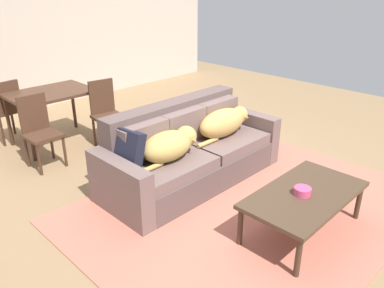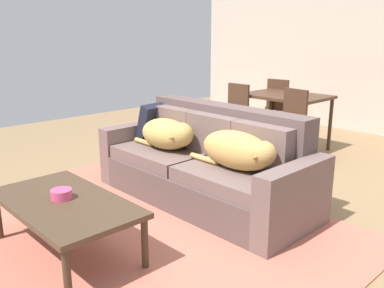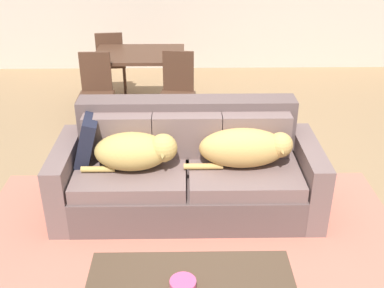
{
  "view_description": "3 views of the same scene",
  "coord_description": "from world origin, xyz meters",
  "px_view_note": "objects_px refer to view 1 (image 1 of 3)",
  "views": [
    {
      "loc": [
        -3.13,
        -2.92,
        2.25
      ],
      "look_at": [
        -0.34,
        -0.16,
        0.53
      ],
      "focal_mm": 35.71,
      "sensor_mm": 36.0,
      "label": 1
    },
    {
      "loc": [
        2.46,
        -2.79,
        1.61
      ],
      "look_at": [
        -0.36,
        -0.1,
        0.57
      ],
      "focal_mm": 38.76,
      "sensor_mm": 36.0,
      "label": 2
    },
    {
      "loc": [
        -0.26,
        -3.55,
        2.44
      ],
      "look_at": [
        -0.2,
        0.0,
        0.6
      ],
      "focal_mm": 43.61,
      "sensor_mm": 36.0,
      "label": 3
    }
  ],
  "objects_px": {
    "throw_pillow_by_left_arm": "(126,150)",
    "dining_chair_far_left": "(6,108)",
    "couch": "(189,152)",
    "bowl_on_coffee_table": "(302,191)",
    "dog_on_right_cushion": "(224,122)",
    "coffee_table": "(305,197)",
    "dining_chair_near_left": "(39,128)",
    "dining_table": "(51,97)",
    "dining_chair_near_right": "(106,111)",
    "dog_on_left_cushion": "(170,145)"
  },
  "relations": [
    {
      "from": "throw_pillow_by_left_arm",
      "to": "dining_chair_far_left",
      "type": "xyz_separation_m",
      "value": [
        -0.18,
        2.67,
        -0.13
      ]
    },
    {
      "from": "couch",
      "to": "bowl_on_coffee_table",
      "type": "distance_m",
      "value": 1.51
    },
    {
      "from": "couch",
      "to": "dog_on_right_cushion",
      "type": "distance_m",
      "value": 0.58
    },
    {
      "from": "coffee_table",
      "to": "dining_chair_near_left",
      "type": "distance_m",
      "value": 3.3
    },
    {
      "from": "coffee_table",
      "to": "dog_on_right_cushion",
      "type": "bearing_deg",
      "value": 71.02
    },
    {
      "from": "dining_chair_near_left",
      "to": "dining_chair_far_left",
      "type": "xyz_separation_m",
      "value": [
        0.02,
        1.11,
        0.01
      ]
    },
    {
      "from": "dog_on_right_cushion",
      "to": "bowl_on_coffee_table",
      "type": "xyz_separation_m",
      "value": [
        -0.53,
        -1.39,
        -0.17
      ]
    },
    {
      "from": "couch",
      "to": "bowl_on_coffee_table",
      "type": "height_order",
      "value": "couch"
    },
    {
      "from": "dining_table",
      "to": "dining_chair_near_left",
      "type": "relative_size",
      "value": 1.22
    },
    {
      "from": "throw_pillow_by_left_arm",
      "to": "dining_chair_near_right",
      "type": "distance_m",
      "value": 1.69
    },
    {
      "from": "dining_chair_near_left",
      "to": "dining_chair_far_left",
      "type": "distance_m",
      "value": 1.11
    },
    {
      "from": "coffee_table",
      "to": "bowl_on_coffee_table",
      "type": "xyz_separation_m",
      "value": [
        -0.05,
        0.01,
        0.08
      ]
    },
    {
      "from": "dog_on_left_cushion",
      "to": "bowl_on_coffee_table",
      "type": "bearing_deg",
      "value": -74.18
    },
    {
      "from": "dog_on_left_cushion",
      "to": "dining_chair_near_right",
      "type": "relative_size",
      "value": 0.84
    },
    {
      "from": "bowl_on_coffee_table",
      "to": "dining_table",
      "type": "bearing_deg",
      "value": 98.49
    },
    {
      "from": "dog_on_left_cushion",
      "to": "dog_on_right_cushion",
      "type": "distance_m",
      "value": 0.91
    },
    {
      "from": "dining_chair_near_left",
      "to": "dining_chair_near_right",
      "type": "height_order",
      "value": "dining_chair_near_right"
    },
    {
      "from": "couch",
      "to": "dining_table",
      "type": "distance_m",
      "value": 2.29
    },
    {
      "from": "couch",
      "to": "dining_chair_near_right",
      "type": "distance_m",
      "value": 1.57
    },
    {
      "from": "dog_on_left_cushion",
      "to": "dining_chair_near_left",
      "type": "bearing_deg",
      "value": 110.22
    },
    {
      "from": "dog_on_right_cushion",
      "to": "bowl_on_coffee_table",
      "type": "distance_m",
      "value": 1.5
    },
    {
      "from": "dining_table",
      "to": "dining_chair_near_right",
      "type": "relative_size",
      "value": 1.19
    },
    {
      "from": "couch",
      "to": "coffee_table",
      "type": "height_order",
      "value": "couch"
    },
    {
      "from": "dog_on_right_cushion",
      "to": "coffee_table",
      "type": "bearing_deg",
      "value": -108.85
    },
    {
      "from": "dining_table",
      "to": "dining_chair_near_left",
      "type": "distance_m",
      "value": 0.77
    },
    {
      "from": "dog_on_right_cushion",
      "to": "dining_chair_near_left",
      "type": "bearing_deg",
      "value": 132.12
    },
    {
      "from": "dog_on_right_cushion",
      "to": "bowl_on_coffee_table",
      "type": "bearing_deg",
      "value": -110.65
    },
    {
      "from": "dining_chair_near_left",
      "to": "dining_chair_near_right",
      "type": "bearing_deg",
      "value": -4.4
    },
    {
      "from": "dog_on_left_cushion",
      "to": "dog_on_right_cushion",
      "type": "xyz_separation_m",
      "value": [
        0.91,
        0.03,
        0.01
      ]
    },
    {
      "from": "bowl_on_coffee_table",
      "to": "dining_chair_near_left",
      "type": "distance_m",
      "value": 3.28
    },
    {
      "from": "dining_chair_near_right",
      "to": "dining_table",
      "type": "bearing_deg",
      "value": 135.07
    },
    {
      "from": "dog_on_right_cushion",
      "to": "dining_table",
      "type": "bearing_deg",
      "value": 115.27
    },
    {
      "from": "couch",
      "to": "throw_pillow_by_left_arm",
      "type": "xyz_separation_m",
      "value": [
        -0.86,
        0.05,
        0.3
      ]
    },
    {
      "from": "bowl_on_coffee_table",
      "to": "throw_pillow_by_left_arm",
      "type": "bearing_deg",
      "value": 117.95
    },
    {
      "from": "dog_on_left_cushion",
      "to": "coffee_table",
      "type": "distance_m",
      "value": 1.46
    },
    {
      "from": "couch",
      "to": "dining_chair_far_left",
      "type": "xyz_separation_m",
      "value": [
        -1.04,
        2.72,
        0.17
      ]
    },
    {
      "from": "couch",
      "to": "dining_chair_far_left",
      "type": "bearing_deg",
      "value": 110.98
    },
    {
      "from": "dog_on_left_cushion",
      "to": "dining_chair_near_left",
      "type": "relative_size",
      "value": 0.86
    },
    {
      "from": "throw_pillow_by_left_arm",
      "to": "dining_chair_near_left",
      "type": "bearing_deg",
      "value": 97.3
    },
    {
      "from": "throw_pillow_by_left_arm",
      "to": "dining_table",
      "type": "xyz_separation_m",
      "value": [
        0.27,
        2.14,
        0.04
      ]
    },
    {
      "from": "dog_on_right_cushion",
      "to": "dining_chair_near_right",
      "type": "bearing_deg",
      "value": 109.89
    },
    {
      "from": "coffee_table",
      "to": "throw_pillow_by_left_arm",
      "type": "bearing_deg",
      "value": 119.19
    },
    {
      "from": "coffee_table",
      "to": "dining_chair_near_left",
      "type": "relative_size",
      "value": 1.36
    },
    {
      "from": "dining_chair_near_right",
      "to": "dog_on_right_cushion",
      "type": "bearing_deg",
      "value": -62.34
    },
    {
      "from": "throw_pillow_by_left_arm",
      "to": "dining_chair_near_right",
      "type": "relative_size",
      "value": 0.44
    },
    {
      "from": "dog_on_right_cushion",
      "to": "dining_chair_far_left",
      "type": "relative_size",
      "value": 0.98
    },
    {
      "from": "throw_pillow_by_left_arm",
      "to": "coffee_table",
      "type": "bearing_deg",
      "value": -60.81
    },
    {
      "from": "couch",
      "to": "dog_on_right_cushion",
      "type": "relative_size",
      "value": 2.5
    },
    {
      "from": "bowl_on_coffee_table",
      "to": "dining_chair_near_right",
      "type": "xyz_separation_m",
      "value": [
        -0.07,
        3.06,
        0.06
      ]
    },
    {
      "from": "bowl_on_coffee_table",
      "to": "dining_chair_near_left",
      "type": "bearing_deg",
      "value": 108.19
    }
  ]
}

